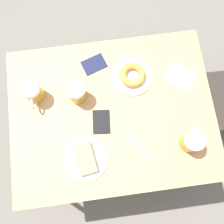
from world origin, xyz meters
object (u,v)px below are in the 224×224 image
object	(u,v)px
beer_mug_center	(192,141)
beer_mug_right	(77,92)
plate_with_cake	(85,159)
knife	(140,146)
fork	(61,68)
passport_near_edge	(94,64)
passport_far_edge	(101,122)
beer_mug_left	(33,92)
napkin_folded	(181,76)
plate_with_donut	(132,76)

from	to	relation	value
beer_mug_center	beer_mug_right	world-z (taller)	same
plate_with_cake	knife	distance (m)	0.28
plate_with_cake	fork	size ratio (longest dim) A/B	1.67
fork	passport_near_edge	distance (m)	0.18
beer_mug_right	passport_far_edge	size ratio (longest dim) A/B	1.04
beer_mug_left	beer_mug_right	bearing A→B (deg)	82.83
napkin_folded	passport_near_edge	world-z (taller)	passport_near_edge
fork	beer_mug_center	bearing A→B (deg)	50.91
passport_near_edge	beer_mug_right	bearing A→B (deg)	-32.02
beer_mug_left	beer_mug_center	world-z (taller)	same
beer_mug_left	passport_near_edge	xyz separation A→B (m)	(-0.14, 0.33, -0.06)
passport_near_edge	fork	bearing A→B (deg)	-90.33
beer_mug_center	passport_far_edge	size ratio (longest dim) A/B	0.99
passport_far_edge	knife	bearing A→B (deg)	49.85
beer_mug_center	napkin_folded	size ratio (longest dim) A/B	0.69
fork	passport_far_edge	world-z (taller)	passport_far_edge
fork	plate_with_donut	bearing A→B (deg)	75.08
beer_mug_left	passport_far_edge	bearing A→B (deg)	60.14
passport_near_edge	beer_mug_center	bearing A→B (deg)	40.88
plate_with_cake	beer_mug_center	distance (m)	0.53
passport_near_edge	passport_far_edge	distance (m)	0.33
beer_mug_center	napkin_folded	world-z (taller)	beer_mug_center
beer_mug_left	napkin_folded	world-z (taller)	beer_mug_left
plate_with_cake	knife	bearing A→B (deg)	95.27
fork	plate_with_cake	bearing A→B (deg)	8.89
plate_with_cake	passport_near_edge	xyz separation A→B (m)	(-0.50, 0.10, -0.01)
plate_with_cake	beer_mug_center	bearing A→B (deg)	91.20
passport_far_edge	plate_with_cake	bearing A→B (deg)	-29.85
napkin_folded	beer_mug_right	bearing A→B (deg)	-86.61
plate_with_donut	passport_far_edge	size ratio (longest dim) A/B	1.64
fork	passport_near_edge	xyz separation A→B (m)	(0.00, 0.18, 0.00)
plate_with_donut	passport_near_edge	world-z (taller)	plate_with_donut
knife	passport_near_edge	size ratio (longest dim) A/B	1.20
napkin_folded	passport_far_edge	xyz separation A→B (m)	(0.19, -0.46, 0.00)
fork	passport_far_edge	xyz separation A→B (m)	(0.33, 0.18, 0.00)
plate_with_donut	passport_far_edge	world-z (taller)	plate_with_donut
plate_with_cake	napkin_folded	world-z (taller)	plate_with_cake
fork	knife	xyz separation A→B (m)	(0.48, 0.36, -0.00)
plate_with_cake	passport_far_edge	size ratio (longest dim) A/B	1.68
beer_mug_right	knife	size ratio (longest dim) A/B	0.79
plate_with_donut	passport_near_edge	size ratio (longest dim) A/B	1.48
plate_with_donut	beer_mug_right	world-z (taller)	beer_mug_right
plate_with_donut	napkin_folded	size ratio (longest dim) A/B	1.14
beer_mug_right	fork	world-z (taller)	beer_mug_right
plate_with_donut	fork	size ratio (longest dim) A/B	1.63
plate_with_cake	plate_with_donut	bearing A→B (deg)	143.38
plate_with_cake	fork	bearing A→B (deg)	-171.11
plate_with_donut	knife	world-z (taller)	plate_with_donut
plate_with_cake	fork	distance (m)	0.51
beer_mug_center	fork	size ratio (longest dim) A/B	0.99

